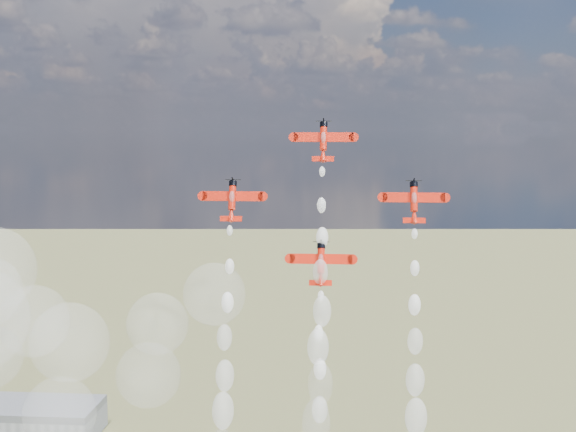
# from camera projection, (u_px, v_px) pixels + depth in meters

# --- Properties ---
(hangar) EXTENTS (50.00, 28.00, 13.00)m
(hangar) POSITION_uv_depth(u_px,v_px,m) (37.00, 419.00, 326.16)
(hangar) COLOR gray
(hangar) RESTS_ON ground
(plane_lead) EXTENTS (10.76, 4.85, 7.36)m
(plane_lead) POSITION_uv_depth(u_px,v_px,m) (323.00, 140.00, 142.71)
(plane_lead) COLOR red
(plane_lead) RESTS_ON ground
(plane_left) EXTENTS (10.76, 4.85, 7.36)m
(plane_left) POSITION_uv_depth(u_px,v_px,m) (232.00, 200.00, 141.18)
(plane_left) COLOR red
(plane_left) RESTS_ON ground
(plane_right) EXTENTS (10.76, 4.85, 7.36)m
(plane_right) POSITION_uv_depth(u_px,v_px,m) (414.00, 201.00, 138.52)
(plane_right) COLOR red
(plane_right) RESTS_ON ground
(plane_slot) EXTENTS (10.76, 4.85, 7.36)m
(plane_slot) POSITION_uv_depth(u_px,v_px,m) (321.00, 263.00, 137.00)
(plane_slot) COLOR red
(plane_slot) RESTS_ON ground
(smoke_trail_lead) EXTENTS (5.25, 20.97, 48.69)m
(smoke_trail_lead) POSITION_uv_depth(u_px,v_px,m) (318.00, 398.00, 131.27)
(smoke_trail_lead) COLOR white
(smoke_trail_lead) RESTS_ON plane_lead
(drifted_smoke_cloud) EXTENTS (62.77, 34.53, 45.30)m
(drifted_smoke_cloud) POSITION_uv_depth(u_px,v_px,m) (41.00, 327.00, 158.96)
(drifted_smoke_cloud) COLOR white
(drifted_smoke_cloud) RESTS_ON ground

